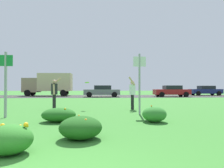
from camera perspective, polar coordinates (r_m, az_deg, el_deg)
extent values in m
plane|color=#387A2D|center=(15.20, -7.16, -5.47)|extent=(120.00, 120.00, 0.00)
cube|color=#2D2D30|center=(28.15, -5.46, -3.39)|extent=(120.00, 8.70, 0.01)
cube|color=yellow|center=(28.15, -5.46, -3.38)|extent=(120.00, 0.16, 0.00)
ellipsoid|color=#337F2D|center=(7.37, 11.62, -8.18)|extent=(0.83, 0.83, 0.54)
sphere|color=orange|center=(7.56, 10.94, -6.82)|extent=(0.06, 0.06, 0.06)
sphere|color=orange|center=(7.56, 9.57, -6.96)|extent=(0.08, 0.08, 0.08)
sphere|color=orange|center=(7.45, 12.55, -6.56)|extent=(0.06, 0.06, 0.06)
sphere|color=orange|center=(7.40, 10.64, -6.64)|extent=(0.05, 0.05, 0.05)
sphere|color=orange|center=(7.28, 10.86, -5.97)|extent=(0.05, 0.05, 0.05)
ellipsoid|color=#2D7526|center=(4.25, -26.54, -13.55)|extent=(0.83, 0.79, 0.53)
sphere|color=yellow|center=(4.28, -24.00, -10.53)|extent=(0.05, 0.05, 0.05)
sphere|color=yellow|center=(4.33, -22.39, -10.71)|extent=(0.05, 0.05, 0.05)
sphere|color=yellow|center=(4.15, -22.71, -10.33)|extent=(0.09, 0.09, 0.09)
sphere|color=yellow|center=(4.41, -28.01, -10.10)|extent=(0.08, 0.08, 0.08)
ellipsoid|color=#1E5619|center=(4.95, -8.66, -11.80)|extent=(1.00, 1.00, 0.53)
sphere|color=orange|center=(5.11, -9.05, -10.87)|extent=(0.07, 0.07, 0.07)
sphere|color=orange|center=(4.85, -3.74, -11.03)|extent=(0.06, 0.06, 0.06)
sphere|color=orange|center=(5.07, -9.85, -10.89)|extent=(0.07, 0.07, 0.07)
sphere|color=orange|center=(4.81, -6.56, -10.32)|extent=(0.06, 0.06, 0.06)
sphere|color=orange|center=(4.67, -7.25, -9.83)|extent=(0.06, 0.06, 0.06)
sphere|color=orange|center=(5.22, -9.14, -8.72)|extent=(0.05, 0.05, 0.05)
ellipsoid|color=#23661E|center=(7.50, -14.50, -8.24)|extent=(1.18, 0.95, 0.48)
sphere|color=yellow|center=(7.28, -14.37, -8.20)|extent=(0.06, 0.06, 0.06)
sphere|color=yellow|center=(7.39, -15.46, -7.15)|extent=(0.05, 0.05, 0.05)
sphere|color=yellow|center=(7.21, -12.90, -8.13)|extent=(0.07, 0.07, 0.07)
sphere|color=yellow|center=(7.27, -12.84, -6.75)|extent=(0.07, 0.07, 0.07)
cube|color=#93969B|center=(9.20, -27.33, -0.17)|extent=(0.07, 0.10, 2.61)
cube|color=#197F38|center=(9.23, -27.36, 5.78)|extent=(0.56, 0.03, 0.44)
cube|color=#93969B|center=(9.26, 7.60, 0.00)|extent=(0.07, 0.10, 2.70)
cube|color=silver|center=(9.31, 7.63, 6.17)|extent=(0.56, 0.03, 0.44)
cylinder|color=#232328|center=(11.42, -15.67, -1.35)|extent=(0.34, 0.34, 0.58)
sphere|color=tan|center=(11.42, -15.66, 0.61)|extent=(0.21, 0.21, 0.21)
cylinder|color=black|center=(11.53, -15.60, -4.84)|extent=(0.14, 0.14, 0.82)
cylinder|color=black|center=(11.36, -15.77, -4.89)|extent=(0.14, 0.14, 0.82)
cylinder|color=tan|center=(11.60, -15.06, 0.76)|extent=(0.48, 0.10, 0.42)
cylinder|color=tan|center=(11.22, -15.77, -1.45)|extent=(0.11, 0.09, 0.55)
cylinder|color=silver|center=(11.35, 5.65, -1.54)|extent=(0.34, 0.34, 0.57)
sphere|color=tan|center=(11.35, 5.65, 0.39)|extent=(0.21, 0.21, 0.21)
cylinder|color=black|center=(11.29, 5.73, -5.01)|extent=(0.14, 0.14, 0.80)
cylinder|color=black|center=(11.46, 5.59, -4.95)|extent=(0.14, 0.14, 0.80)
cylinder|color=tan|center=(11.15, 5.52, 0.83)|extent=(0.37, 0.09, 0.49)
cylinder|color=tan|center=(11.54, 5.39, -1.63)|extent=(0.11, 0.09, 0.54)
cylinder|color=#8CD133|center=(11.47, -6.89, 0.42)|extent=(0.25, 0.25, 0.07)
torus|color=#8CD133|center=(11.47, -6.89, 0.39)|extent=(0.25, 0.25, 0.08)
cube|color=navy|center=(34.02, 24.44, -1.85)|extent=(4.50, 1.82, 0.66)
cube|color=black|center=(34.07, 24.58, -0.89)|extent=(2.10, 1.64, 0.52)
cylinder|color=black|center=(32.53, 22.76, -2.41)|extent=(0.66, 0.22, 0.66)
cylinder|color=black|center=(34.14, 21.44, -2.35)|extent=(0.66, 0.22, 0.66)
cylinder|color=black|center=(34.01, 27.45, -2.31)|extent=(0.66, 0.22, 0.66)
cylinder|color=black|center=(35.55, 25.98, -2.26)|extent=(0.66, 0.22, 0.66)
cube|color=maroon|center=(27.76, 16.13, -2.11)|extent=(4.50, 1.82, 0.66)
cube|color=black|center=(27.79, 16.32, -0.94)|extent=(2.10, 1.64, 0.52)
cylinder|color=black|center=(26.44, 13.61, -2.81)|extent=(0.66, 0.22, 0.66)
cylinder|color=black|center=(28.14, 12.54, -2.70)|extent=(0.66, 0.22, 0.66)
cylinder|color=black|center=(27.51, 19.80, -2.71)|extent=(0.66, 0.22, 0.66)
cylinder|color=black|center=(29.15, 18.42, -2.62)|extent=(0.66, 0.22, 0.66)
cube|color=slate|center=(26.16, -2.83, -2.22)|extent=(4.50, 1.82, 0.66)
cube|color=black|center=(26.15, -2.61, -0.97)|extent=(2.10, 1.64, 0.52)
cylinder|color=black|center=(25.31, -6.33, -2.92)|extent=(0.66, 0.22, 0.66)
cylinder|color=black|center=(27.08, -6.14, -2.79)|extent=(0.66, 0.22, 0.66)
cylinder|color=black|center=(25.34, 0.70, -2.92)|extent=(0.66, 0.22, 0.66)
cylinder|color=black|center=(27.12, 0.43, -2.79)|extent=(0.66, 0.22, 0.66)
cube|color=#937F60|center=(31.59, -21.32, -0.31)|extent=(2.10, 2.30, 2.00)
cube|color=#CCBC8C|center=(30.73, -15.36, 0.48)|extent=(4.60, 2.30, 2.50)
cylinder|color=black|center=(30.61, -22.32, -2.31)|extent=(0.88, 0.26, 0.88)
cylinder|color=black|center=(32.70, -21.08, -2.22)|extent=(0.88, 0.26, 0.88)
cylinder|color=black|center=(29.41, -13.36, -2.41)|extent=(0.88, 0.26, 0.88)
cylinder|color=black|center=(31.58, -12.67, -2.31)|extent=(0.88, 0.26, 0.88)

